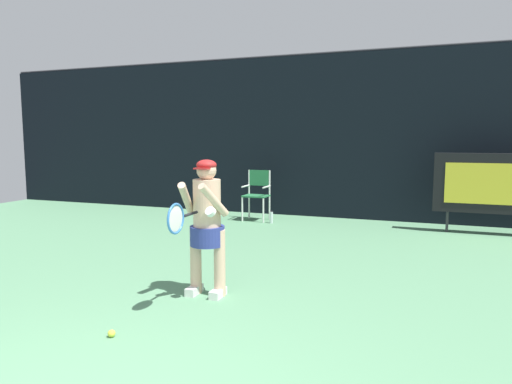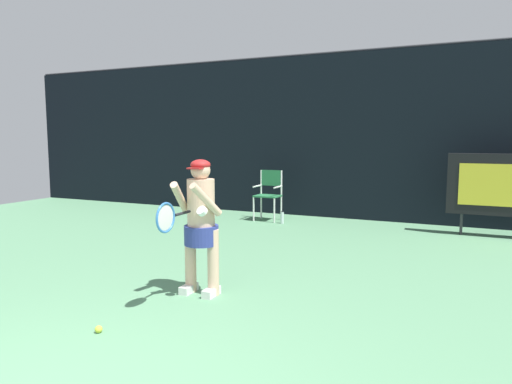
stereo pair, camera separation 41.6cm
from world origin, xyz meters
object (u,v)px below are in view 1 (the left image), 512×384
Objects in this scene: scoreboard at (498,184)px; tennis_ball_loose at (112,333)px; water_bottle at (271,217)px; tennis_racket at (177,218)px; umpire_chair at (257,192)px; tennis_player at (207,221)px.

scoreboard reaches higher than tennis_ball_loose.
tennis_racket reaches higher than water_bottle.
scoreboard is at bearing 4.26° from water_bottle.
tennis_player reaches higher than umpire_chair.
water_bottle is 5.82m from tennis_ball_loose.
tennis_player is at bearing 93.60° from tennis_racket.
umpire_chair is at bearing -179.50° from scoreboard.
scoreboard is at bearing 53.81° from tennis_player.
tennis_racket is (0.72, -5.10, 0.86)m from water_bottle.
tennis_player is (1.16, -4.75, 0.23)m from umpire_chair.
scoreboard is 4.68m from umpire_chair.
water_bottle is 3.90× the size of tennis_ball_loose.
scoreboard is at bearing 62.13° from tennis_racket.
tennis_racket is at bearing 68.38° from tennis_ball_loose.
umpire_chair is 0.71m from water_bottle.
tennis_racket is (-0.02, -0.62, 0.13)m from tennis_player.
tennis_ball_loose is (-0.28, -0.70, -0.95)m from tennis_racket.
tennis_player is at bearing -126.19° from scoreboard.
tennis_ball_loose is (0.86, -6.08, -0.58)m from umpire_chair.
scoreboard is 4.33m from water_bottle.
umpire_chair is at bearing 107.18° from tennis_racket.
water_bottle reaches higher than tennis_ball_loose.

